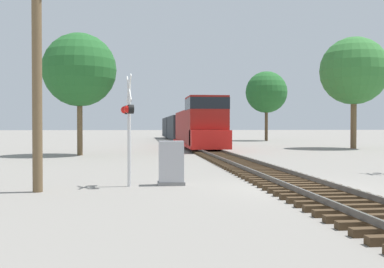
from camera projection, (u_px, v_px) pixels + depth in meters
ground_plane at (299, 188)px, 14.68m from camera, size 400.00×400.00×0.00m
rail_track_bed at (299, 184)px, 14.67m from camera, size 2.60×160.00×0.31m
freight_train at (184, 128)px, 54.42m from camera, size 3.05×46.60×4.36m
crossing_signal_near at (128, 118)px, 15.12m from camera, size 0.47×1.02×3.77m
relay_cabinet at (171, 163)px, 15.52m from camera, size 0.93×0.58×1.53m
utility_pole at (37, 56)px, 13.82m from camera, size 1.80×0.30×8.18m
tree_far_right at (80, 70)px, 31.04m from camera, size 5.07×5.07×8.46m
tree_mid_background at (354, 71)px, 40.29m from camera, size 6.06×6.06×10.02m
tree_deep_background at (266, 92)px, 61.50m from camera, size 5.69×5.69×9.52m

